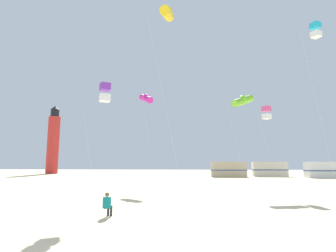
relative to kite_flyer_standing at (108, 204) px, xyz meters
name	(u,v)px	position (x,y,z in m)	size (l,w,h in m)	color
kite_flyer_standing	(108,204)	(0.00, 0.00, 0.00)	(0.38, 0.53, 1.16)	#147F84
kite_tube_lime	(243,101)	(9.15, 12.50, 7.89)	(2.74, 2.54, 9.20)	silver
kite_box_cyan	(316,31)	(13.61, 6.81, 11.88)	(1.62, 1.62, 13.10)	silver
kite_tube_gold	(167,13)	(2.51, 4.54, 12.44)	(2.59, 2.65, 13.76)	silver
kite_box_rainbow	(266,113)	(10.86, 10.99, 6.39)	(1.39, 1.35, 7.58)	silver
kite_box_violet	(105,93)	(-1.18, 2.64, 6.25)	(1.85, 1.85, 7.45)	silver
kite_tube_magenta	(146,98)	(-0.75, 15.79, 9.10)	(2.13, 2.47, 10.42)	silver
lighthouse_distant	(53,141)	(-29.39, 50.50, 7.22)	(2.80, 2.80, 16.80)	red
rv_van_tan	(228,169)	(11.27, 38.33, 0.78)	(6.44, 2.34, 2.80)	#C6B28C
rv_van_cream	(269,169)	(19.58, 41.21, 0.78)	(6.59, 2.78, 2.80)	beige
rv_van_white	(325,170)	(27.74, 36.63, 0.78)	(6.51, 2.55, 2.80)	white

